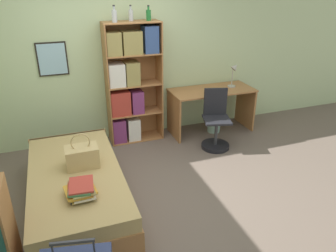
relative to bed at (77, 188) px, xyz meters
name	(u,v)px	position (x,y,z in m)	size (l,w,h in m)	color
ground_plane	(141,192)	(0.75, -0.02, -0.23)	(14.00, 14.00, 0.00)	#66564C
wall_back	(108,59)	(0.75, 1.68, 1.07)	(10.00, 0.09, 2.60)	beige
bed	(77,188)	(0.00, 0.00, 0.00)	(1.03, 2.05, 0.46)	#A36B3D
handbag	(82,156)	(0.10, 0.06, 0.36)	(0.36, 0.24, 0.41)	tan
book_stack_on_bed	(81,189)	(0.02, -0.50, 0.30)	(0.32, 0.37, 0.14)	#232328
bookcase	(129,83)	(1.00, 1.45, 0.74)	(0.84, 0.35, 1.87)	#A36B3D
bottle_green	(114,16)	(0.84, 1.41, 1.73)	(0.07, 0.07, 0.23)	#B7BCC1
bottle_brown	(131,15)	(1.09, 1.50, 1.72)	(0.07, 0.07, 0.22)	#B7BCC1
bottle_clear	(149,15)	(1.34, 1.44, 1.72)	(0.07, 0.07, 0.21)	#1E6B2D
desk	(211,102)	(2.37, 1.32, 0.30)	(1.39, 0.62, 0.75)	#A36B3D
desk_lamp	(234,71)	(2.78, 1.35, 0.79)	(0.18, 0.13, 0.42)	#ADA89E
desk_chair	(216,129)	(2.18, 0.76, 0.08)	(0.49, 0.49, 0.92)	black
waste_bin	(214,125)	(2.41, 1.26, -0.11)	(0.21, 0.21, 0.24)	#99C1B2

